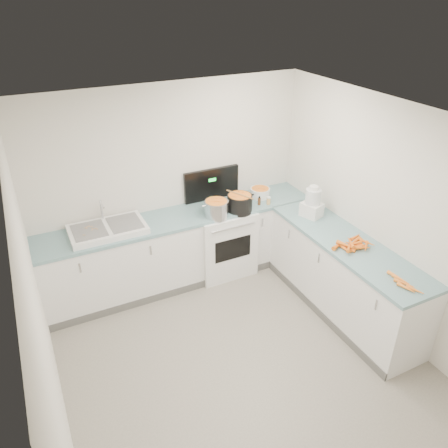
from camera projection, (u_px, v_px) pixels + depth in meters
name	position (u px, v px, depth m)	size (l,w,h in m)	color
floor	(245.00, 365.00, 4.51)	(3.50, 4.00, 0.00)	gray
ceiling	(253.00, 129.00, 3.29)	(3.50, 4.00, 0.00)	silver
wall_back	(171.00, 184.00, 5.47)	(3.50, 2.50, 0.00)	silver
wall_left	(41.00, 325.00, 3.23)	(4.00, 2.50, 0.00)	silver
wall_right	(394.00, 223.00, 4.58)	(4.00, 2.50, 0.00)	silver
counter_back	(183.00, 248.00, 5.61)	(3.50, 0.62, 0.94)	white
counter_right	(343.00, 276.00, 5.08)	(0.62, 2.20, 0.94)	white
stove	(221.00, 238.00, 5.81)	(0.76, 0.65, 1.36)	white
sink	(108.00, 229.00, 5.02)	(0.86, 0.52, 0.31)	white
steel_pot	(216.00, 209.00, 5.35)	(0.30, 0.30, 0.22)	silver
black_pot	(240.00, 203.00, 5.47)	(0.32, 0.32, 0.23)	black
wooden_spoon	(240.00, 195.00, 5.41)	(0.02, 0.02, 0.41)	#AD7A47
mixing_bowl	(260.00, 193.00, 5.83)	(0.26, 0.26, 0.12)	white
extract_bottle	(259.00, 201.00, 5.63)	(0.04, 0.04, 0.10)	#593319
spice_jar	(268.00, 201.00, 5.64)	(0.05, 0.05, 0.09)	#E5B266
food_processor	(312.00, 203.00, 5.30)	(0.27, 0.29, 0.40)	white
carrot_pile	(353.00, 245.00, 4.73)	(0.44, 0.31, 0.08)	orange
peeled_carrots	(404.00, 283.00, 4.15)	(0.14, 0.42, 0.04)	orange
peelings	(90.00, 230.00, 4.93)	(0.21, 0.21, 0.01)	tan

